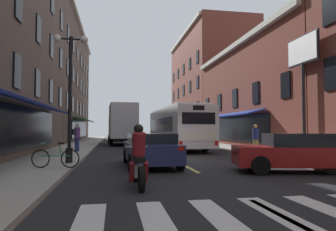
{
  "coord_description": "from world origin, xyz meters",
  "views": [
    {
      "loc": [
        -2.9,
        -15.04,
        1.52
      ],
      "look_at": [
        0.97,
        7.11,
        2.52
      ],
      "focal_mm": 32.78,
      "sensor_mm": 36.0,
      "label": 1
    }
  ],
  "objects_px": {
    "street_lamp_twin": "(70,92)",
    "motorcycle_rider": "(138,160)",
    "bicycle_near": "(56,158)",
    "sedan_near": "(119,135)",
    "pedestrian_mid": "(256,139)",
    "pedestrian_far": "(195,134)",
    "box_truck": "(122,124)",
    "transit_bus": "(177,127)",
    "pedestrian_near": "(77,136)",
    "sedan_far": "(297,152)",
    "sedan_mid": "(150,149)",
    "billboard_sign": "(303,65)"
  },
  "relations": [
    {
      "from": "box_truck",
      "to": "sedan_mid",
      "type": "bearing_deg",
      "value": -87.55
    },
    {
      "from": "sedan_near",
      "to": "street_lamp_twin",
      "type": "distance_m",
      "value": 28.72
    },
    {
      "from": "billboard_sign",
      "to": "sedan_mid",
      "type": "distance_m",
      "value": 9.75
    },
    {
      "from": "transit_bus",
      "to": "sedan_mid",
      "type": "height_order",
      "value": "transit_bus"
    },
    {
      "from": "box_truck",
      "to": "sedan_near",
      "type": "bearing_deg",
      "value": 90.21
    },
    {
      "from": "bicycle_near",
      "to": "pedestrian_near",
      "type": "bearing_deg",
      "value": 91.74
    },
    {
      "from": "sedan_far",
      "to": "motorcycle_rider",
      "type": "xyz_separation_m",
      "value": [
        -5.75,
        -1.78,
        0.01
      ]
    },
    {
      "from": "motorcycle_rider",
      "to": "street_lamp_twin",
      "type": "height_order",
      "value": "street_lamp_twin"
    },
    {
      "from": "box_truck",
      "to": "street_lamp_twin",
      "type": "height_order",
      "value": "street_lamp_twin"
    },
    {
      "from": "pedestrian_mid",
      "to": "pedestrian_far",
      "type": "bearing_deg",
      "value": 112.37
    },
    {
      "from": "street_lamp_twin",
      "to": "pedestrian_far",
      "type": "bearing_deg",
      "value": 59.99
    },
    {
      "from": "sedan_near",
      "to": "transit_bus",
      "type": "bearing_deg",
      "value": -77.52
    },
    {
      "from": "pedestrian_mid",
      "to": "pedestrian_far",
      "type": "relative_size",
      "value": 1.01
    },
    {
      "from": "sedan_far",
      "to": "motorcycle_rider",
      "type": "distance_m",
      "value": 6.02
    },
    {
      "from": "transit_bus",
      "to": "motorcycle_rider",
      "type": "relative_size",
      "value": 5.48
    },
    {
      "from": "pedestrian_far",
      "to": "pedestrian_near",
      "type": "bearing_deg",
      "value": 155.93
    },
    {
      "from": "sedan_far",
      "to": "box_truck",
      "type": "bearing_deg",
      "value": 105.75
    },
    {
      "from": "sedan_far",
      "to": "street_lamp_twin",
      "type": "bearing_deg",
      "value": 158.73
    },
    {
      "from": "transit_bus",
      "to": "sedan_near",
      "type": "distance_m",
      "value": 18.93
    },
    {
      "from": "motorcycle_rider",
      "to": "bicycle_near",
      "type": "bearing_deg",
      "value": 129.11
    },
    {
      "from": "pedestrian_mid",
      "to": "transit_bus",
      "type": "bearing_deg",
      "value": 136.54
    },
    {
      "from": "sedan_near",
      "to": "pedestrian_mid",
      "type": "bearing_deg",
      "value": -74.41
    },
    {
      "from": "billboard_sign",
      "to": "box_truck",
      "type": "distance_m",
      "value": 18.11
    },
    {
      "from": "pedestrian_mid",
      "to": "pedestrian_far",
      "type": "xyz_separation_m",
      "value": [
        0.25,
        14.23,
        -0.01
      ]
    },
    {
      "from": "sedan_far",
      "to": "pedestrian_far",
      "type": "height_order",
      "value": "pedestrian_far"
    },
    {
      "from": "bicycle_near",
      "to": "pedestrian_far",
      "type": "distance_m",
      "value": 21.36
    },
    {
      "from": "pedestrian_near",
      "to": "bicycle_near",
      "type": "bearing_deg",
      "value": -28.64
    },
    {
      "from": "motorcycle_rider",
      "to": "box_truck",
      "type": "bearing_deg",
      "value": 89.78
    },
    {
      "from": "street_lamp_twin",
      "to": "motorcycle_rider",
      "type": "bearing_deg",
      "value": -63.64
    },
    {
      "from": "pedestrian_mid",
      "to": "box_truck",
      "type": "bearing_deg",
      "value": 140.26
    },
    {
      "from": "pedestrian_mid",
      "to": "sedan_far",
      "type": "bearing_deg",
      "value": -79.74
    },
    {
      "from": "bicycle_near",
      "to": "pedestrian_far",
      "type": "relative_size",
      "value": 1.04
    },
    {
      "from": "sedan_far",
      "to": "pedestrian_near",
      "type": "relative_size",
      "value": 2.6
    },
    {
      "from": "sedan_mid",
      "to": "pedestrian_far",
      "type": "distance_m",
      "value": 18.92
    },
    {
      "from": "transit_bus",
      "to": "pedestrian_near",
      "type": "distance_m",
      "value": 7.83
    },
    {
      "from": "billboard_sign",
      "to": "bicycle_near",
      "type": "bearing_deg",
      "value": -164.71
    },
    {
      "from": "sedan_near",
      "to": "sedan_mid",
      "type": "distance_m",
      "value": 29.1
    },
    {
      "from": "sedan_near",
      "to": "sedan_far",
      "type": "distance_m",
      "value": 32.22
    },
    {
      "from": "pedestrian_far",
      "to": "sedan_near",
      "type": "bearing_deg",
      "value": 54.0
    },
    {
      "from": "sedan_near",
      "to": "motorcycle_rider",
      "type": "height_order",
      "value": "motorcycle_rider"
    },
    {
      "from": "box_truck",
      "to": "pedestrian_far",
      "type": "height_order",
      "value": "box_truck"
    },
    {
      "from": "sedan_near",
      "to": "pedestrian_mid",
      "type": "relative_size",
      "value": 2.82
    },
    {
      "from": "sedan_far",
      "to": "pedestrian_far",
      "type": "bearing_deg",
      "value": 85.29
    },
    {
      "from": "billboard_sign",
      "to": "transit_bus",
      "type": "relative_size",
      "value": 0.56
    },
    {
      "from": "pedestrian_near",
      "to": "sedan_near",
      "type": "bearing_deg",
      "value": 141.76
    },
    {
      "from": "sedan_near",
      "to": "pedestrian_far",
      "type": "distance_m",
      "value": 13.56
    },
    {
      "from": "billboard_sign",
      "to": "motorcycle_rider",
      "type": "xyz_separation_m",
      "value": [
        -9.32,
        -6.61,
        -4.26
      ]
    },
    {
      "from": "bicycle_near",
      "to": "pedestrian_mid",
      "type": "bearing_deg",
      "value": 24.83
    },
    {
      "from": "sedan_far",
      "to": "bicycle_near",
      "type": "height_order",
      "value": "sedan_far"
    },
    {
      "from": "street_lamp_twin",
      "to": "sedan_mid",
      "type": "bearing_deg",
      "value": -10.11
    }
  ]
}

